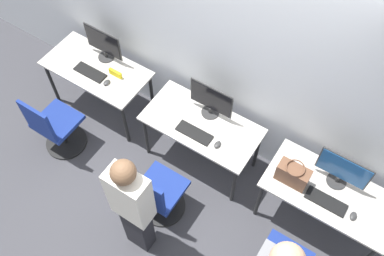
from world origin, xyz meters
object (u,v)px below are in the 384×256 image
at_px(monitor_center, 211,100).
at_px(keyboard_left, 90,72).
at_px(handbag, 293,174).
at_px(monitor_right, 343,170).
at_px(monitor_left, 103,44).
at_px(mouse_right, 353,216).
at_px(mouse_left, 107,83).
at_px(office_chair_left, 56,128).
at_px(office_chair_center, 158,195).
at_px(person_center, 133,206).
at_px(keyboard_right, 326,201).
at_px(keyboard_center, 194,133).
at_px(mouse_center, 218,145).

bearing_deg(monitor_center, keyboard_left, -169.54).
bearing_deg(handbag, monitor_right, 31.61).
relative_size(monitor_left, mouse_right, 5.35).
bearing_deg(monitor_right, mouse_left, -174.57).
relative_size(office_chair_left, handbag, 3.03).
distance_m(office_chair_center, person_center, 0.60).
height_order(monitor_left, keyboard_right, monitor_left).
bearing_deg(office_chair_left, monitor_right, 16.92).
xyz_separation_m(keyboard_center, person_center, (0.01, -1.00, 0.13)).
xyz_separation_m(mouse_left, office_chair_left, (-0.29, -0.63, -0.35)).
height_order(keyboard_center, monitor_right, monitor_right).
relative_size(office_chair_left, keyboard_center, 2.39).
height_order(monitor_left, mouse_right, monitor_left).
distance_m(person_center, monitor_right, 1.90).
bearing_deg(mouse_left, mouse_right, -0.19).
xyz_separation_m(keyboard_center, handbag, (1.04, 0.05, 0.11)).
relative_size(office_chair_center, keyboard_right, 2.39).
bearing_deg(office_chair_center, monitor_left, 145.01).
distance_m(keyboard_left, mouse_right, 3.08).
relative_size(monitor_left, mouse_left, 5.35).
bearing_deg(person_center, mouse_center, 75.39).
bearing_deg(mouse_right, office_chair_left, -168.83).
distance_m(keyboard_center, mouse_center, 0.27).
relative_size(monitor_center, handbag, 1.61).
distance_m(office_chair_center, monitor_right, 1.78).
distance_m(office_chair_center, handbag, 1.34).
height_order(office_chair_left, keyboard_right, office_chair_left).
height_order(mouse_right, handbag, handbag).
xyz_separation_m(mouse_left, mouse_center, (1.43, -0.03, 0.00)).
relative_size(monitor_left, monitor_right, 1.00).
bearing_deg(handbag, mouse_center, -176.71).
bearing_deg(monitor_left, monitor_center, -0.98).
height_order(monitor_center, monitor_right, same).
bearing_deg(office_chair_left, keyboard_right, 12.22).
distance_m(monitor_right, mouse_right, 0.41).
bearing_deg(person_center, keyboard_left, 143.35).
bearing_deg(office_chair_center, handbag, 32.87).
height_order(mouse_left, office_chair_left, office_chair_left).
xyz_separation_m(office_chair_left, monitor_center, (1.45, 0.90, 0.54)).
distance_m(office_chair_left, person_center, 1.59).
bearing_deg(mouse_center, person_center, -104.61).
height_order(mouse_center, keyboard_right, mouse_center).
bearing_deg(keyboard_center, office_chair_center, -91.86).
bearing_deg(keyboard_center, monitor_center, 90.00).
height_order(keyboard_right, mouse_right, mouse_right).
height_order(mouse_center, office_chair_center, office_chair_center).
height_order(monitor_center, mouse_center, monitor_center).
relative_size(mouse_center, office_chair_center, 0.10).
bearing_deg(handbag, monitor_left, 173.40).
xyz_separation_m(person_center, monitor_right, (1.40, 1.28, 0.07)).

